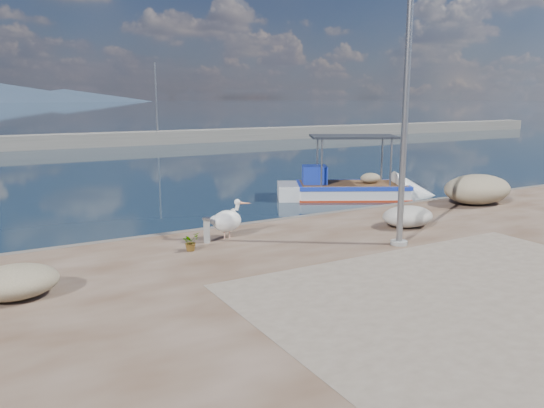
{
  "coord_description": "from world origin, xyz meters",
  "views": [
    {
      "loc": [
        -7.37,
        -9.25,
        4.32
      ],
      "look_at": [
        0.0,
        3.8,
        1.3
      ],
      "focal_mm": 35.0,
      "sensor_mm": 36.0,
      "label": 1
    }
  ],
  "objects_px": {
    "boat_right": "(350,192)",
    "pelican": "(227,220)",
    "lamp_post": "(404,118)",
    "bollard_near": "(207,229)"
  },
  "relations": [
    {
      "from": "boat_right",
      "to": "pelican",
      "type": "height_order",
      "value": "boat_right"
    },
    {
      "from": "boat_right",
      "to": "lamp_post",
      "type": "xyz_separation_m",
      "value": [
        -4.63,
        -8.02,
        3.55
      ]
    },
    {
      "from": "boat_right",
      "to": "lamp_post",
      "type": "relative_size",
      "value": 0.98
    },
    {
      "from": "boat_right",
      "to": "pelican",
      "type": "bearing_deg",
      "value": -119.75
    },
    {
      "from": "bollard_near",
      "to": "pelican",
      "type": "bearing_deg",
      "value": 10.48
    },
    {
      "from": "boat_right",
      "to": "lamp_post",
      "type": "distance_m",
      "value": 9.91
    },
    {
      "from": "pelican",
      "to": "lamp_post",
      "type": "xyz_separation_m",
      "value": [
        3.69,
        -2.77,
        2.78
      ]
    },
    {
      "from": "pelican",
      "to": "lamp_post",
      "type": "bearing_deg",
      "value": -21.39
    },
    {
      "from": "boat_right",
      "to": "bollard_near",
      "type": "height_order",
      "value": "boat_right"
    },
    {
      "from": "bollard_near",
      "to": "lamp_post",
      "type": "bearing_deg",
      "value": -31.25
    }
  ]
}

